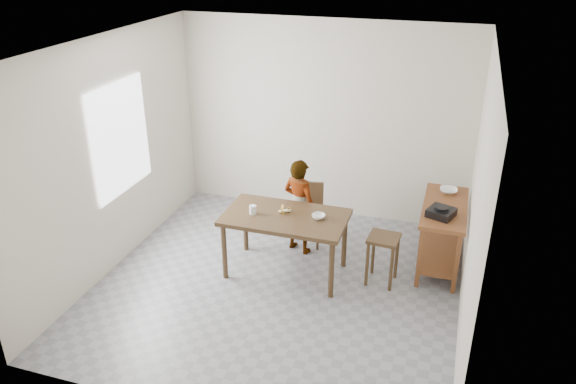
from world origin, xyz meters
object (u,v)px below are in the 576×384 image
(prep_counter, at_px, (441,236))
(dining_chair, at_px, (307,215))
(stool, at_px, (382,259))
(child, at_px, (299,206))
(dining_table, at_px, (285,244))

(prep_counter, xyz_separation_m, dining_chair, (-1.67, 0.04, -0.01))
(dining_chair, distance_m, stool, 1.23)
(child, bearing_deg, dining_chair, -80.93)
(child, bearing_deg, prep_counter, -154.35)
(prep_counter, relative_size, dining_chair, 1.53)
(child, distance_m, dining_chair, 0.30)
(child, distance_m, stool, 1.22)
(prep_counter, xyz_separation_m, stool, (-0.61, -0.57, -0.10))
(child, relative_size, dining_chair, 1.56)
(dining_table, height_order, dining_chair, dining_chair)
(dining_table, bearing_deg, dining_chair, 86.22)
(stool, bearing_deg, prep_counter, 43.02)
(dining_table, relative_size, prep_counter, 1.17)
(child, bearing_deg, dining_table, 109.18)
(prep_counter, xyz_separation_m, child, (-1.71, -0.16, 0.21))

